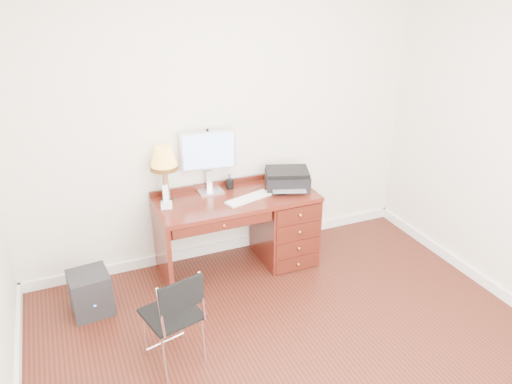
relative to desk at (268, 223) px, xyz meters
name	(u,v)px	position (x,y,z in m)	size (l,w,h in m)	color
ground	(303,358)	(-0.32, -1.40, -0.41)	(4.00, 4.00, 0.00)	#36130C
room_shell	(269,306)	(-0.32, -0.77, -0.36)	(4.00, 4.00, 4.00)	silver
desk	(268,223)	(0.00, 0.00, 0.00)	(1.50, 0.67, 0.75)	#5D1D13
monitor	(208,154)	(-0.51, 0.23, 0.71)	(0.52, 0.19, 0.59)	silver
keyboard	(249,198)	(-0.24, -0.09, 0.35)	(0.46, 0.13, 0.02)	white
mouse_pad	(280,190)	(0.11, -0.04, 0.35)	(0.20, 0.20, 0.04)	black
printer	(287,179)	(0.21, 0.01, 0.43)	(0.50, 0.44, 0.18)	black
leg_lamp	(164,162)	(-0.94, 0.18, 0.72)	(0.25, 0.25, 0.52)	black
phone	(166,201)	(-0.97, 0.04, 0.40)	(0.12, 0.12, 0.21)	white
pen_cup	(230,184)	(-0.31, 0.21, 0.38)	(0.08, 0.08, 0.09)	black
chair	(173,312)	(-1.22, -1.09, 0.07)	(0.45, 0.46, 0.80)	black
equipment_box	(90,293)	(-1.73, -0.19, -0.23)	(0.32, 0.32, 0.37)	black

